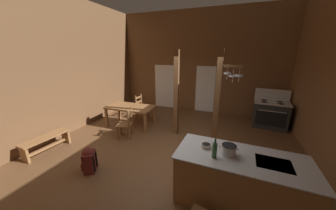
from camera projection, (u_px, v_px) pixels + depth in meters
name	position (u px, v px, depth m)	size (l,w,h in m)	color
ground_plane	(166.00, 156.00, 4.60)	(7.88, 8.66, 0.10)	brown
wall_back	(199.00, 63.00, 7.53)	(7.88, 0.14, 4.35)	brown
wall_left	(55.00, 68.00, 5.16)	(0.14, 8.66, 4.35)	brown
glazed_door_back_left	(165.00, 87.00, 8.33)	(1.00, 0.01, 2.05)	white
glazed_panel_back_right	(205.00, 89.00, 7.68)	(0.84, 0.01, 2.05)	white
kitchen_island	(238.00, 180.00, 3.00)	(2.20, 1.05, 0.94)	olive
stove_range	(270.00, 114.00, 6.21)	(1.21, 0.91, 1.32)	#292929
support_post_with_pot_rack	(219.00, 98.00, 4.54)	(0.66, 0.22, 2.70)	brown
support_post_center	(176.00, 94.00, 5.40)	(0.14, 0.14, 2.70)	brown
dining_table	(131.00, 109.00, 6.24)	(1.71, 0.92, 0.74)	olive
ladderback_chair_near_window	(126.00, 124.00, 5.41)	(0.56, 0.56, 0.95)	brown
ladderback_chair_by_post	(141.00, 107.00, 7.10)	(0.47, 0.47, 0.95)	brown
bench_along_left_wall	(46.00, 141.00, 4.64)	(0.45, 1.23, 0.44)	olive
backpack	(89.00, 159.00, 3.85)	(0.38, 0.39, 0.60)	maroon
stockpot_on_counter	(229.00, 150.00, 2.89)	(0.31, 0.24, 0.18)	#B7BABF
mixing_bowl_on_counter	(206.00, 146.00, 3.13)	(0.18, 0.18, 0.07)	#B2A893
bottle_tall_on_counter	(215.00, 150.00, 2.80)	(0.08, 0.08, 0.35)	#2D5638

